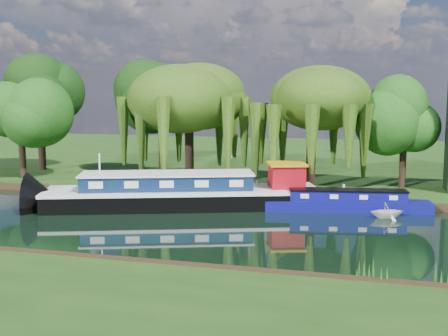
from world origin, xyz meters
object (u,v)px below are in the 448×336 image
(red_dinghy, at_px, (66,195))
(white_cruiser, at_px, (387,218))
(dutch_barge, at_px, (185,193))
(narrowboat, at_px, (347,203))

(red_dinghy, xyz_separation_m, white_cruiser, (23.04, -1.90, 0.00))
(dutch_barge, relative_size, red_dinghy, 5.92)
(red_dinghy, bearing_deg, narrowboat, -74.38)
(dutch_barge, height_order, red_dinghy, dutch_barge)
(red_dinghy, bearing_deg, white_cruiser, -77.95)
(narrowboat, xyz_separation_m, white_cruiser, (2.45, -1.49, -0.54))
(narrowboat, distance_m, red_dinghy, 20.60)
(narrowboat, bearing_deg, red_dinghy, 169.42)
(dutch_barge, xyz_separation_m, white_cruiser, (12.95, 0.06, -0.94))
(narrowboat, relative_size, white_cruiser, 5.18)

